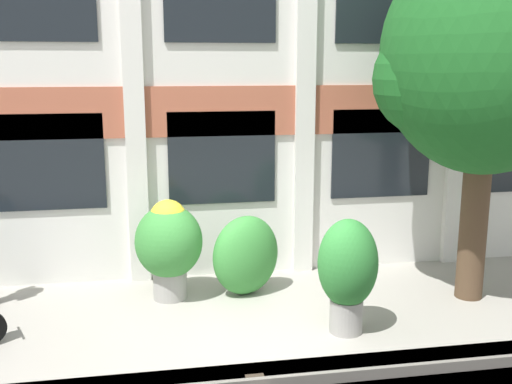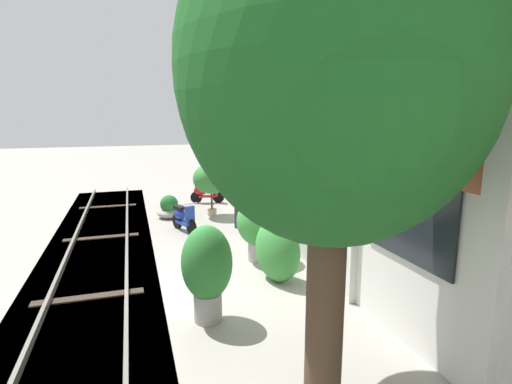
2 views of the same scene
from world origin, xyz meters
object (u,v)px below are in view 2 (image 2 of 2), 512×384
object	(u,v)px
potted_plant_tall_urn	(211,179)
resident_by_doorway	(238,201)
broadleaf_tree	(333,79)
scooter_near_curb	(183,218)
potted_plant_wide_bowl	(169,209)
scooter_second_parked	(206,192)
potted_plant_ribbed_drum	(207,268)
topiary_hedge	(277,250)
potted_plant_fluted_column	(260,222)

from	to	relation	value
potted_plant_tall_urn	resident_by_doorway	bearing A→B (deg)	16.00
broadleaf_tree	scooter_near_curb	world-z (taller)	broadleaf_tree
potted_plant_wide_bowl	scooter_second_parked	size ratio (longest dim) A/B	0.63
potted_plant_ribbed_drum	scooter_near_curb	distance (m)	5.67
scooter_near_curb	topiary_hedge	xyz separation A→B (m)	(4.40, 1.47, 0.26)
broadleaf_tree	scooter_second_parked	distance (m)	12.49
scooter_second_parked	potted_plant_ribbed_drum	bearing A→B (deg)	-87.90
scooter_near_curb	resident_by_doorway	xyz separation A→B (m)	(0.11, 1.75, 0.42)
scooter_second_parked	resident_by_doorway	distance (m)	3.95
potted_plant_fluted_column	scooter_second_parked	size ratio (longest dim) A/B	1.26
potted_plant_fluted_column	resident_by_doorway	xyz separation A→B (m)	(-2.98, 0.26, -0.14)
potted_plant_tall_urn	scooter_second_parked	bearing A→B (deg)	175.42
potted_plant_tall_urn	potted_plant_wide_bowl	bearing A→B (deg)	-96.04
scooter_near_curb	scooter_second_parked	xyz separation A→B (m)	(-3.80, 1.41, 0.00)
potted_plant_ribbed_drum	potted_plant_wide_bowl	xyz separation A→B (m)	(-7.45, 0.05, -0.66)
potted_plant_tall_urn	potted_plant_wide_bowl	size ratio (longest dim) A/B	2.20
potted_plant_wide_bowl	topiary_hedge	xyz separation A→B (m)	(6.22, 1.72, 0.37)
potted_plant_ribbed_drum	topiary_hedge	xyz separation A→B (m)	(-1.24, 1.76, -0.29)
potted_plant_fluted_column	topiary_hedge	size ratio (longest dim) A/B	1.24
potted_plant_fluted_column	potted_plant_tall_urn	bearing A→B (deg)	-176.95
potted_plant_wide_bowl	scooter_near_curb	xyz separation A→B (m)	(1.82, 0.25, 0.11)
potted_plant_tall_urn	resident_by_doorway	world-z (taller)	potted_plant_tall_urn
resident_by_doorway	topiary_hedge	distance (m)	4.30
potted_plant_ribbed_drum	scooter_second_parked	size ratio (longest dim) A/B	1.27
topiary_hedge	potted_plant_tall_urn	bearing A→B (deg)	-177.82
scooter_second_parked	potted_plant_wide_bowl	bearing A→B (deg)	-117.59
broadleaf_tree	potted_plant_tall_urn	xyz separation A→B (m)	(-9.82, 0.58, -2.63)
topiary_hedge	resident_by_doorway	bearing A→B (deg)	176.29
potted_plant_tall_urn	scooter_near_curb	size ratio (longest dim) A/B	1.44
broadleaf_tree	potted_plant_tall_urn	size ratio (longest dim) A/B	3.17
scooter_near_curb	scooter_second_parked	distance (m)	4.05
potted_plant_ribbed_drum	scooter_second_parked	distance (m)	9.60
potted_plant_tall_urn	potted_plant_fluted_column	distance (m)	4.77
potted_plant_fluted_column	resident_by_doorway	world-z (taller)	potted_plant_fluted_column
potted_plant_tall_urn	topiary_hedge	bearing A→B (deg)	2.18
topiary_hedge	broadleaf_tree	bearing A→B (deg)	-12.14
resident_by_doorway	potted_plant_tall_urn	bearing A→B (deg)	2.09
scooter_near_curb	topiary_hedge	size ratio (longest dim) A/B	0.94
broadleaf_tree	potted_plant_tall_urn	distance (m)	10.18
scooter_second_parked	broadleaf_tree	bearing A→B (deg)	-81.24
broadleaf_tree	scooter_near_curb	xyz separation A→B (m)	(-8.16, -0.66, -3.53)
potted_plant_ribbed_drum	resident_by_doorway	bearing A→B (deg)	159.71
broadleaf_tree	potted_plant_fluted_column	bearing A→B (deg)	170.69
potted_plant_wide_bowl	potted_plant_ribbed_drum	bearing A→B (deg)	-0.35
potted_plant_fluted_column	resident_by_doorway	bearing A→B (deg)	175.10
potted_plant_wide_bowl	topiary_hedge	bearing A→B (deg)	15.45
broadleaf_tree	potted_plant_wide_bowl	bearing A→B (deg)	-174.79
broadleaf_tree	potted_plant_wide_bowl	world-z (taller)	broadleaf_tree
scooter_second_parked	topiary_hedge	bearing A→B (deg)	-77.24
potted_plant_ribbed_drum	potted_plant_wide_bowl	world-z (taller)	potted_plant_ribbed_drum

